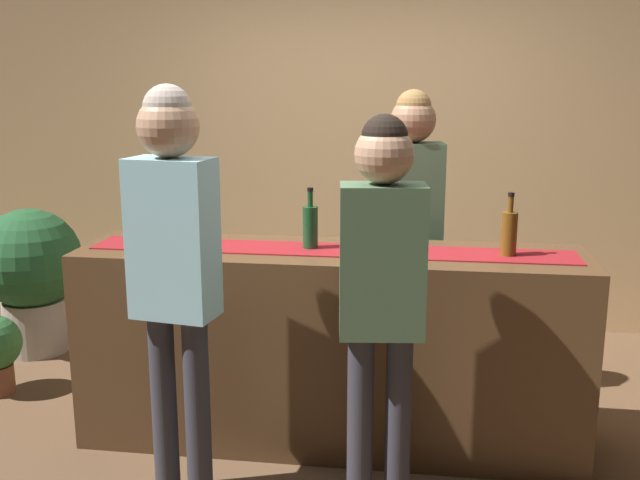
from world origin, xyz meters
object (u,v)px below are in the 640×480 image
wine_glass_near_customer (396,231)px  wine_glass_mid_counter (177,223)px  customer_browsing (174,250)px  wine_bottle_green (310,226)px  potted_plant_tall (31,270)px  bartender (411,211)px  wine_bottle_amber (509,233)px  customer_sipping (382,275)px

wine_glass_near_customer → wine_glass_mid_counter: bearing=178.0°
wine_glass_near_customer → customer_browsing: size_ratio=0.08×
wine_bottle_green → potted_plant_tall: size_ratio=0.31×
bartender → potted_plant_tall: bearing=-16.3°
bartender → potted_plant_tall: (-2.49, 0.34, -0.53)m
customer_browsing → wine_bottle_amber: bearing=32.5°
wine_glass_near_customer → customer_browsing: customer_browsing is taller
wine_bottle_green → wine_bottle_amber: 0.94m
bartender → wine_bottle_amber: bearing=120.4°
wine_glass_near_customer → wine_glass_mid_counter: size_ratio=1.00×
bartender → potted_plant_tall: 2.56m
wine_bottle_green → potted_plant_tall: (-2.01, 0.91, -0.54)m
wine_bottle_amber → bartender: (-0.47, 0.58, -0.01)m
wine_glass_near_customer → bartender: size_ratio=0.08×
wine_bottle_green → wine_bottle_amber: same height
wine_glass_mid_counter → customer_sipping: customer_sipping is taller
wine_glass_near_customer → wine_bottle_amber: bearing=-1.0°
customer_sipping → customer_browsing: 0.86m
wine_bottle_amber → customer_browsing: 1.54m
wine_bottle_amber → potted_plant_tall: bearing=162.6°
wine_glass_mid_counter → bartender: (1.16, 0.53, -0.01)m
bartender → customer_browsing: (-0.94, -1.20, 0.03)m
wine_bottle_green → bartender: bearing=50.0°
wine_bottle_amber → potted_plant_tall: (-2.95, 0.92, -0.54)m
potted_plant_tall → wine_glass_near_customer: bearing=-20.6°
customer_sipping → potted_plant_tall: customer_sipping is taller
wine_bottle_amber → customer_browsing: customer_browsing is taller
wine_glass_near_customer → customer_sipping: bearing=-93.3°
wine_glass_near_customer → wine_glass_mid_counter: (-1.10, 0.04, 0.00)m
customer_browsing → bartender: bearing=60.6°
wine_bottle_green → wine_glass_mid_counter: 0.68m
wine_bottle_amber → customer_browsing: bearing=-156.4°
wine_glass_near_customer → customer_sipping: customer_sipping is taller
wine_bottle_green → customer_browsing: size_ratio=0.17×
wine_bottle_amber → potted_plant_tall: size_ratio=0.31×
wine_glass_near_customer → customer_sipping: 0.59m
wine_bottle_green → customer_sipping: 0.71m
customer_browsing → wine_glass_mid_counter: bearing=116.8°
bartender → customer_browsing: size_ratio=0.98×
wine_glass_near_customer → potted_plant_tall: size_ratio=0.15×
wine_bottle_amber → customer_browsing: size_ratio=0.17×
wine_glass_mid_counter → potted_plant_tall: 1.68m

